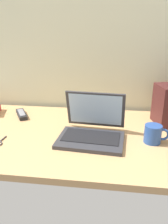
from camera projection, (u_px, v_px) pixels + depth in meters
The scene contains 4 objects.
desk at pixel (76, 136), 1.20m from camera, with size 1.60×0.76×0.03m.
laptop at pixel (92, 129), 1.14m from camera, with size 0.33×0.30×0.21m.
coffee_mug at pixel (153, 134), 1.09m from camera, with size 0.12×0.08×0.09m.
remote_control_near at pixel (22, 114), 1.42m from camera, with size 0.12×0.16×0.02m.
Camera 1 is at (0.18, -1.06, 0.56)m, focal length 37.36 mm.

